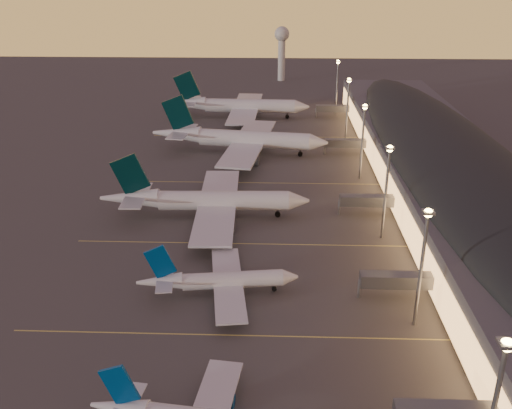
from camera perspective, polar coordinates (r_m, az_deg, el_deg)
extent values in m
plane|color=#3E3C3A|center=(120.29, -1.76, -11.54)|extent=(700.00, 700.00, 0.00)
cone|color=silver|center=(97.77, -13.51, -19.16)|extent=(9.77, 4.67, 3.55)
cylinder|color=navy|center=(100.13, -3.59, -18.96)|extent=(4.99, 3.22, 2.66)
cube|color=navy|center=(94.63, -13.50, -17.14)|extent=(6.51, 1.32, 7.69)
cube|color=silver|center=(97.05, -12.88, -19.04)|extent=(4.65, 11.08, 0.25)
cylinder|color=silver|center=(127.56, -2.34, -7.54)|extent=(22.46, 6.66, 3.77)
cone|color=silver|center=(128.74, 3.43, -7.26)|extent=(4.04, 4.21, 3.77)
cone|color=silver|center=(127.66, -9.63, -7.61)|extent=(10.42, 5.06, 3.77)
cube|color=silver|center=(127.86, -2.82, -7.82)|extent=(10.56, 32.34, 0.41)
cylinder|color=navy|center=(134.55, -2.66, -6.75)|extent=(5.33, 3.46, 2.83)
cylinder|color=navy|center=(122.64, -2.30, -9.99)|extent=(5.33, 3.46, 2.83)
cube|color=navy|center=(125.22, -9.55, -5.68)|extent=(6.93, 1.47, 8.18)
cube|color=silver|center=(127.28, -9.10, -7.38)|extent=(5.05, 11.81, 0.26)
cylinder|color=black|center=(129.64, 1.83, -8.34)|extent=(0.34, 0.34, 1.49)
cylinder|color=black|center=(129.76, 1.83, -8.43)|extent=(1.13, 0.79, 1.06)
cylinder|color=black|center=(131.12, -3.18, -7.98)|extent=(0.34, 0.34, 1.49)
cylinder|color=black|center=(131.23, -3.18, -8.06)|extent=(1.13, 0.79, 1.06)
cylinder|color=black|center=(126.62, -3.07, -9.21)|extent=(0.34, 0.34, 1.49)
cylinder|color=black|center=(126.74, -3.07, -9.29)|extent=(1.13, 0.79, 1.06)
cylinder|color=silver|center=(164.20, -3.26, 0.40)|extent=(37.45, 6.84, 5.64)
cone|color=silver|center=(164.32, 4.29, 0.39)|extent=(6.19, 5.83, 5.64)
cone|color=silver|center=(167.76, -12.54, 0.63)|extent=(17.01, 6.18, 5.64)
cube|color=silver|center=(164.71, -3.88, 0.08)|extent=(12.57, 54.82, 0.62)
cylinder|color=#595C61|center=(176.41, -3.22, 1.04)|extent=(8.55, 4.50, 4.23)
cylinder|color=#595C61|center=(154.49, -3.71, -2.31)|extent=(8.55, 4.50, 4.23)
cube|color=black|center=(165.00, -12.47, 2.96)|extent=(11.14, 1.20, 12.51)
cube|color=silver|center=(167.01, -11.88, 0.90)|extent=(6.64, 19.80, 0.39)
cylinder|color=black|center=(165.57, 2.18, -0.87)|extent=(0.47, 0.47, 2.26)
cylinder|color=black|center=(165.70, 2.18, -0.97)|extent=(1.61, 1.04, 1.58)
cylinder|color=black|center=(169.58, -4.17, -0.31)|extent=(0.47, 0.47, 2.26)
cylinder|color=black|center=(169.71, -4.17, -0.42)|extent=(1.61, 1.04, 1.58)
cylinder|color=black|center=(162.39, -4.37, -1.42)|extent=(0.47, 0.47, 2.26)
cylinder|color=black|center=(162.53, -4.37, -1.53)|extent=(1.61, 1.04, 1.58)
cylinder|color=silver|center=(219.36, -0.18, 6.53)|extent=(42.87, 11.96, 6.41)
cone|color=silver|center=(216.69, 6.29, 6.18)|extent=(7.63, 7.26, 6.41)
cone|color=silver|center=(226.23, -7.94, 7.04)|extent=(19.83, 8.89, 6.41)
cube|color=silver|center=(220.03, -0.71, 6.28)|extent=(20.40, 63.06, 0.71)
cylinder|color=#595C61|center=(233.29, 0.23, 6.71)|extent=(10.13, 6.03, 4.81)
cylinder|color=#595C61|center=(207.67, -1.01, 4.61)|extent=(10.13, 6.03, 4.81)
cube|color=black|center=(223.83, -7.82, 9.07)|extent=(12.66, 2.63, 14.23)
cube|color=silver|center=(225.29, -7.38, 7.26)|extent=(9.73, 23.02, 0.45)
cylinder|color=black|center=(218.49, 4.45, 5.16)|extent=(0.58, 0.58, 2.56)
cylinder|color=black|center=(218.60, 4.45, 5.06)|extent=(1.93, 1.35, 1.80)
cylinder|color=black|center=(225.47, -0.84, 5.80)|extent=(0.58, 0.58, 2.56)
cylinder|color=black|center=(225.59, -0.84, 5.71)|extent=(1.93, 1.35, 1.80)
cylinder|color=black|center=(217.07, -1.27, 5.11)|extent=(0.58, 0.58, 2.56)
cylinder|color=black|center=(217.19, -1.27, 5.01)|extent=(1.93, 1.35, 1.80)
cylinder|color=silver|center=(272.65, -0.61, 9.83)|extent=(42.35, 7.92, 6.37)
cone|color=silver|center=(271.75, 4.61, 9.72)|extent=(7.03, 6.62, 6.37)
cone|color=silver|center=(276.65, -7.04, 10.03)|extent=(19.26, 7.07, 6.37)
cube|color=silver|center=(273.08, -1.05, 9.61)|extent=(14.50, 62.02, 0.70)
cylinder|color=#595C61|center=(286.60, -0.52, 9.82)|extent=(9.69, 5.13, 4.78)
cylinder|color=#595C61|center=(260.39, -1.01, 8.45)|extent=(9.69, 5.13, 4.78)
cube|color=black|center=(274.74, -6.93, 11.70)|extent=(12.60, 1.42, 14.14)
cube|color=silver|center=(276.00, -6.57, 10.22)|extent=(7.61, 22.41, 0.45)
cylinder|color=black|center=(272.84, 3.14, 8.84)|extent=(0.53, 0.53, 2.55)
cylinder|color=black|center=(272.94, 3.14, 8.77)|extent=(1.82, 1.18, 1.78)
cylinder|color=black|center=(278.31, -1.24, 9.16)|extent=(0.53, 0.53, 2.55)
cylinder|color=black|center=(278.41, -1.24, 9.08)|extent=(1.82, 1.18, 1.78)
cylinder|color=black|center=(269.70, -1.42, 8.70)|extent=(0.53, 0.53, 2.55)
cylinder|color=black|center=(269.80, -1.42, 8.62)|extent=(1.82, 1.18, 1.78)
cube|color=#4E4E54|center=(190.27, 18.71, 2.72)|extent=(40.00, 255.00, 12.00)
ellipsoid|color=black|center=(188.39, 18.94, 4.43)|extent=(39.00, 253.00, 10.92)
cube|color=#FEAF5E|center=(185.80, 12.69, 2.59)|extent=(0.40, 244.80, 8.00)
cube|color=#595C61|center=(128.90, 13.90, -7.35)|extent=(16.00, 3.20, 3.00)
cylinder|color=gray|center=(128.64, 10.28, -8.26)|extent=(0.70, 0.70, 4.40)
cube|color=#595C61|center=(168.59, 11.06, 0.40)|extent=(16.00, 3.20, 3.00)
cylinder|color=gray|center=(168.39, 8.31, -0.28)|extent=(0.70, 0.70, 4.40)
cube|color=#595C61|center=(221.79, 8.97, 6.09)|extent=(16.00, 3.20, 3.00)
cylinder|color=gray|center=(221.65, 6.87, 5.58)|extent=(0.70, 0.70, 4.40)
cube|color=#595C61|center=(275.55, 7.70, 9.51)|extent=(16.00, 3.20, 3.00)
cylinder|color=gray|center=(275.43, 6.00, 9.09)|extent=(0.70, 0.70, 4.40)
cube|color=gray|center=(78.36, 23.84, -12.60)|extent=(2.20, 2.20, 0.50)
sphere|color=#F6C35A|center=(78.47, 23.81, -12.72)|extent=(1.80, 1.80, 1.80)
cylinder|color=gray|center=(117.02, 16.15, -6.42)|extent=(0.70, 0.70, 25.00)
cube|color=gray|center=(111.52, 16.87, -0.72)|extent=(2.20, 2.20, 0.50)
sphere|color=#F6C35A|center=(111.59, 16.85, -0.81)|extent=(1.80, 1.80, 1.80)
cylinder|color=gray|center=(152.28, 12.82, 0.98)|extent=(0.70, 0.70, 25.00)
cube|color=gray|center=(148.09, 13.26, 5.54)|extent=(2.20, 2.20, 0.50)
sphere|color=#F6C35A|center=(148.15, 13.25, 5.47)|extent=(1.80, 1.80, 1.80)
cylinder|color=gray|center=(194.16, 10.57, 5.99)|extent=(0.70, 0.70, 25.00)
cube|color=gray|center=(190.89, 10.85, 9.64)|extent=(2.20, 2.20, 0.50)
sphere|color=#F6C35A|center=(190.94, 10.84, 9.58)|extent=(1.80, 1.80, 1.80)
cylinder|color=gray|center=(237.18, 9.10, 9.20)|extent=(0.70, 0.70, 25.00)
cube|color=gray|center=(234.51, 9.30, 12.21)|extent=(2.20, 2.20, 0.50)
sphere|color=#F6C35A|center=(234.55, 9.30, 12.16)|extent=(1.80, 1.80, 1.80)
cylinder|color=gray|center=(280.82, 8.08, 11.42)|extent=(0.70, 0.70, 25.00)
cube|color=gray|center=(278.58, 8.23, 13.97)|extent=(2.20, 2.20, 0.50)
sphere|color=#F6C35A|center=(278.61, 8.22, 13.93)|extent=(1.80, 1.80, 1.80)
cylinder|color=silver|center=(362.96, 2.57, 14.32)|extent=(4.40, 4.40, 26.00)
sphere|color=silver|center=(360.97, 2.61, 16.67)|extent=(9.00, 9.00, 9.00)
cube|color=#D8C659|center=(116.22, -1.93, -12.94)|extent=(90.00, 0.36, 0.00)
cube|color=#D8C659|center=(150.34, -0.90, -3.94)|extent=(90.00, 0.36, 0.00)
cube|color=#D8C659|center=(191.47, -0.22, 2.19)|extent=(90.00, 0.36, 0.00)
cube|color=#D8C659|center=(243.60, 0.30, 6.82)|extent=(90.00, 0.36, 0.00)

